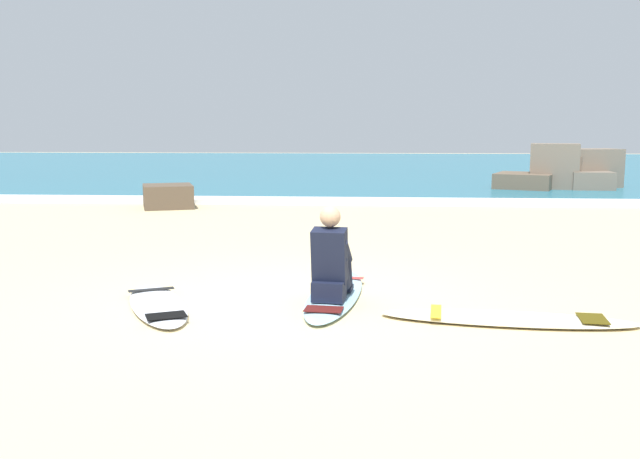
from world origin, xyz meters
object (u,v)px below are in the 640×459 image
Objects in this scene: surfboard_main at (335,294)px; surfer_seated at (331,263)px; surfboard_spare_near at (158,304)px; shoreline_rock at (168,196)px; surfboard_spare_far at (508,318)px.

surfer_seated is at bearing -94.88° from surfboard_main.
surfboard_main and surfboard_spare_near have the same top height.
shoreline_rock is at bearing 105.61° from surfboard_spare_near.
surfboard_spare_far is 10.45m from shoreline_rock.
shoreline_rock is at bearing 117.54° from surfboard_main.
surfboard_main is 1.84m from surfboard_spare_near.
surfboard_spare_far is 2.21× the size of shoreline_rock.
surfboard_spare_near is (-1.76, -0.54, 0.00)m from surfboard_main.
surfboard_main is 1.00× the size of surfboard_spare_far.
surfboard_spare_near is at bearing -162.77° from surfboard_main.
surfer_seated is 9.16m from shoreline_rock.
surfer_seated is 1.80m from surfboard_spare_far.
surfboard_spare_far is at bearing -4.68° from surfboard_spare_near.
surfer_seated is at bearing 162.78° from surfboard_spare_far.
surfboard_main and surfboard_spare_far have the same top height.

